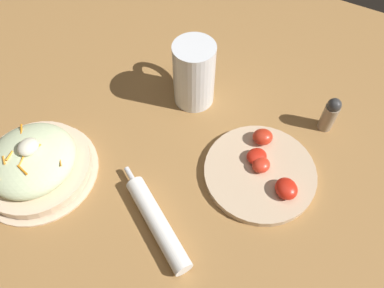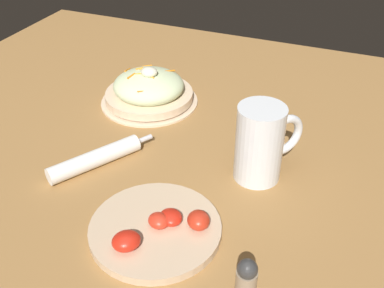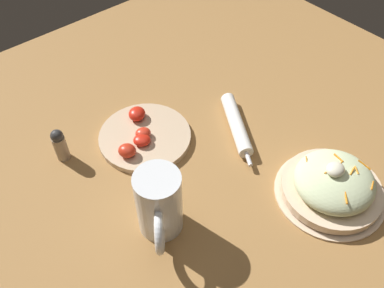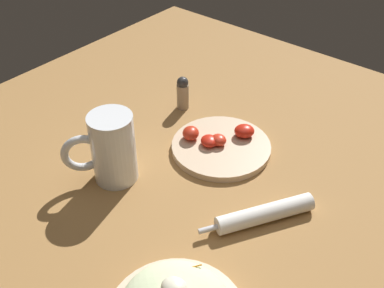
{
  "view_description": "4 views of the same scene",
  "coord_description": "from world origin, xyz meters",
  "px_view_note": "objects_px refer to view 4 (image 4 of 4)",
  "views": [
    {
      "loc": [
        0.29,
        0.21,
        0.64
      ],
      "look_at": [
        -0.05,
        0.02,
        0.06
      ],
      "focal_mm": 34.92,
      "sensor_mm": 36.0,
      "label": 1
    },
    {
      "loc": [
        -0.35,
        0.63,
        0.55
      ],
      "look_at": [
        -0.09,
        0.01,
        0.09
      ],
      "focal_mm": 42.98,
      "sensor_mm": 36.0,
      "label": 2
    },
    {
      "loc": [
        -0.44,
        -0.42,
        0.73
      ],
      "look_at": [
        -0.05,
        0.02,
        0.07
      ],
      "focal_mm": 38.55,
      "sensor_mm": 36.0,
      "label": 3
    },
    {
      "loc": [
        0.38,
        -0.52,
        0.65
      ],
      "look_at": [
        -0.08,
        0.05,
        0.08
      ],
      "focal_mm": 44.15,
      "sensor_mm": 36.0,
      "label": 4
    }
  ],
  "objects_px": {
    "beer_mug": "(112,152)",
    "salt_shaker": "(183,92)",
    "napkin_roll": "(264,214)",
    "tomato_plate": "(220,145)"
  },
  "relations": [
    {
      "from": "beer_mug",
      "to": "salt_shaker",
      "type": "relative_size",
      "value": 1.74
    },
    {
      "from": "beer_mug",
      "to": "salt_shaker",
      "type": "height_order",
      "value": "beer_mug"
    },
    {
      "from": "beer_mug",
      "to": "napkin_roll",
      "type": "height_order",
      "value": "beer_mug"
    },
    {
      "from": "napkin_roll",
      "to": "salt_shaker",
      "type": "distance_m",
      "value": 0.41
    },
    {
      "from": "beer_mug",
      "to": "tomato_plate",
      "type": "relative_size",
      "value": 0.68
    },
    {
      "from": "beer_mug",
      "to": "salt_shaker",
      "type": "bearing_deg",
      "value": 101.82
    },
    {
      "from": "tomato_plate",
      "to": "beer_mug",
      "type": "bearing_deg",
      "value": -117.87
    },
    {
      "from": "beer_mug",
      "to": "tomato_plate",
      "type": "distance_m",
      "value": 0.25
    },
    {
      "from": "beer_mug",
      "to": "salt_shaker",
      "type": "xyz_separation_m",
      "value": [
        -0.06,
        0.29,
        -0.02
      ]
    },
    {
      "from": "napkin_roll",
      "to": "beer_mug",
      "type": "bearing_deg",
      "value": -163.08
    }
  ]
}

